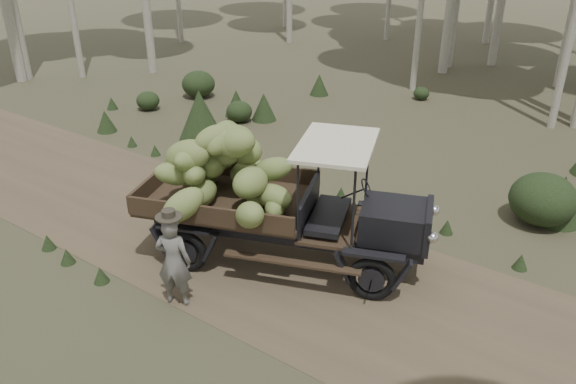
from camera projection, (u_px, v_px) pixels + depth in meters
ground at (218, 239)px, 10.92m from camera, size 120.00×120.00×0.00m
dirt_track at (218, 238)px, 10.92m from camera, size 70.00×4.00×0.01m
banana_truck at (251, 181)px, 9.78m from camera, size 5.34×3.52×2.58m
farmer at (174, 261)px, 8.78m from camera, size 0.68×0.58×1.70m
undergrowth at (159, 254)px, 9.46m from camera, size 21.69×24.02×1.40m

